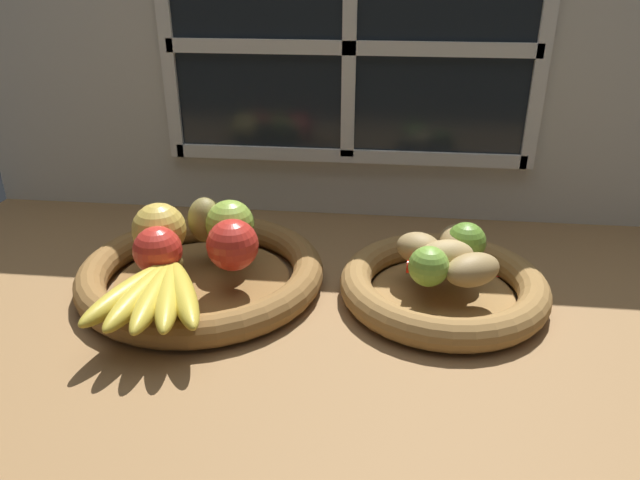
{
  "coord_description": "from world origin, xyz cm",
  "views": [
    {
      "loc": [
        6.92,
        -77.4,
        44.72
      ],
      "look_at": [
        -1.68,
        -1.7,
        8.53
      ],
      "focal_mm": 33.37,
      "sensor_mm": 36.0,
      "label": 1
    }
  ],
  "objects_px": {
    "banana_bunch_front": "(156,293)",
    "potato_large": "(446,257)",
    "chili_pepper": "(453,272)",
    "lime_near": "(429,266)",
    "potato_back": "(458,243)",
    "apple_red_right": "(233,245)",
    "apple_golden_left": "(159,229)",
    "fruit_bowl_right": "(443,286)",
    "apple_green_back": "(230,224)",
    "lime_far": "(466,242)",
    "potato_oblong": "(419,248)",
    "apple_red_front": "(158,250)",
    "fruit_bowl_left": "(202,273)",
    "pear_brown": "(206,220)",
    "potato_small": "(472,270)"
  },
  "relations": [
    {
      "from": "fruit_bowl_left",
      "to": "potato_oblong",
      "type": "xyz_separation_m",
      "value": [
        0.32,
        0.03,
        0.05
      ]
    },
    {
      "from": "fruit_bowl_right",
      "to": "pear_brown",
      "type": "relative_size",
      "value": 4.1
    },
    {
      "from": "potato_small",
      "to": "lime_near",
      "type": "relative_size",
      "value": 1.48
    },
    {
      "from": "potato_oblong",
      "to": "lime_near",
      "type": "bearing_deg",
      "value": -81.35
    },
    {
      "from": "potato_oblong",
      "to": "potato_back",
      "type": "xyz_separation_m",
      "value": [
        0.06,
        0.02,
        0.0
      ]
    },
    {
      "from": "banana_bunch_front",
      "to": "fruit_bowl_right",
      "type": "bearing_deg",
      "value": 19.12
    },
    {
      "from": "fruit_bowl_right",
      "to": "chili_pepper",
      "type": "bearing_deg",
      "value": -59.63
    },
    {
      "from": "potato_small",
      "to": "apple_golden_left",
      "type": "bearing_deg",
      "value": 174.61
    },
    {
      "from": "apple_red_right",
      "to": "pear_brown",
      "type": "bearing_deg",
      "value": 127.28
    },
    {
      "from": "banana_bunch_front",
      "to": "lime_far",
      "type": "relative_size",
      "value": 3.26
    },
    {
      "from": "potato_small",
      "to": "chili_pepper",
      "type": "relative_size",
      "value": 0.64
    },
    {
      "from": "apple_golden_left",
      "to": "lime_far",
      "type": "relative_size",
      "value": 1.36
    },
    {
      "from": "potato_large",
      "to": "chili_pepper",
      "type": "relative_size",
      "value": 0.63
    },
    {
      "from": "banana_bunch_front",
      "to": "potato_large",
      "type": "relative_size",
      "value": 2.37
    },
    {
      "from": "apple_green_back",
      "to": "chili_pepper",
      "type": "xyz_separation_m",
      "value": [
        0.33,
        -0.06,
        -0.03
      ]
    },
    {
      "from": "fruit_bowl_right",
      "to": "apple_golden_left",
      "type": "distance_m",
      "value": 0.42
    },
    {
      "from": "apple_red_right",
      "to": "potato_small",
      "type": "xyz_separation_m",
      "value": [
        0.33,
        -0.01,
        -0.01
      ]
    },
    {
      "from": "banana_bunch_front",
      "to": "potato_back",
      "type": "height_order",
      "value": "potato_back"
    },
    {
      "from": "fruit_bowl_right",
      "to": "pear_brown",
      "type": "distance_m",
      "value": 0.37
    },
    {
      "from": "chili_pepper",
      "to": "lime_near",
      "type": "bearing_deg",
      "value": -140.48
    },
    {
      "from": "potato_large",
      "to": "chili_pepper",
      "type": "distance_m",
      "value": 0.02
    },
    {
      "from": "apple_golden_left",
      "to": "potato_back",
      "type": "xyz_separation_m",
      "value": [
        0.44,
        0.04,
        -0.02
      ]
    },
    {
      "from": "apple_red_right",
      "to": "apple_golden_left",
      "type": "xyz_separation_m",
      "value": [
        -0.12,
        0.03,
        0.0
      ]
    },
    {
      "from": "fruit_bowl_left",
      "to": "potato_large",
      "type": "height_order",
      "value": "potato_large"
    },
    {
      "from": "apple_red_right",
      "to": "potato_oblong",
      "type": "height_order",
      "value": "apple_red_right"
    },
    {
      "from": "apple_red_front",
      "to": "potato_large",
      "type": "distance_m",
      "value": 0.4
    },
    {
      "from": "banana_bunch_front",
      "to": "fruit_bowl_left",
      "type": "bearing_deg",
      "value": 82.08
    },
    {
      "from": "apple_red_front",
      "to": "chili_pepper",
      "type": "distance_m",
      "value": 0.41
    },
    {
      "from": "apple_golden_left",
      "to": "potato_oblong",
      "type": "relative_size",
      "value": 1.21
    },
    {
      "from": "apple_red_front",
      "to": "lime_near",
      "type": "xyz_separation_m",
      "value": [
        0.37,
        0.01,
        -0.01
      ]
    },
    {
      "from": "potato_large",
      "to": "pear_brown",
      "type": "bearing_deg",
      "value": 170.63
    },
    {
      "from": "apple_green_back",
      "to": "apple_red_front",
      "type": "height_order",
      "value": "apple_green_back"
    },
    {
      "from": "fruit_bowl_right",
      "to": "banana_bunch_front",
      "type": "height_order",
      "value": "banana_bunch_front"
    },
    {
      "from": "pear_brown",
      "to": "potato_small",
      "type": "bearing_deg",
      "value": -13.17
    },
    {
      "from": "chili_pepper",
      "to": "fruit_bowl_right",
      "type": "bearing_deg",
      "value": 127.43
    },
    {
      "from": "apple_red_right",
      "to": "pear_brown",
      "type": "distance_m",
      "value": 0.1
    },
    {
      "from": "fruit_bowl_right",
      "to": "potato_back",
      "type": "height_order",
      "value": "potato_back"
    },
    {
      "from": "banana_bunch_front",
      "to": "potato_back",
      "type": "xyz_separation_m",
      "value": [
        0.39,
        0.17,
        0.01
      ]
    },
    {
      "from": "banana_bunch_front",
      "to": "lime_far",
      "type": "xyz_separation_m",
      "value": [
        0.4,
        0.17,
        0.01
      ]
    },
    {
      "from": "apple_red_front",
      "to": "apple_golden_left",
      "type": "bearing_deg",
      "value": 107.52
    },
    {
      "from": "apple_golden_left",
      "to": "pear_brown",
      "type": "xyz_separation_m",
      "value": [
        0.06,
        0.05,
        -0.0
      ]
    },
    {
      "from": "potato_back",
      "to": "fruit_bowl_left",
      "type": "bearing_deg",
      "value": -173.18
    },
    {
      "from": "fruit_bowl_left",
      "to": "apple_red_right",
      "type": "height_order",
      "value": "apple_red_right"
    },
    {
      "from": "fruit_bowl_right",
      "to": "potato_large",
      "type": "xyz_separation_m",
      "value": [
        0.0,
        -0.0,
        0.05
      ]
    },
    {
      "from": "apple_green_back",
      "to": "banana_bunch_front",
      "type": "distance_m",
      "value": 0.19
    },
    {
      "from": "apple_red_right",
      "to": "lime_near",
      "type": "distance_m",
      "value": 0.27
    },
    {
      "from": "apple_green_back",
      "to": "pear_brown",
      "type": "relative_size",
      "value": 1.03
    },
    {
      "from": "apple_green_back",
      "to": "lime_far",
      "type": "xyz_separation_m",
      "value": [
        0.35,
        -0.01,
        -0.01
      ]
    },
    {
      "from": "banana_bunch_front",
      "to": "potato_oblong",
      "type": "distance_m",
      "value": 0.37
    },
    {
      "from": "potato_large",
      "to": "apple_red_right",
      "type": "bearing_deg",
      "value": -175.48
    }
  ]
}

